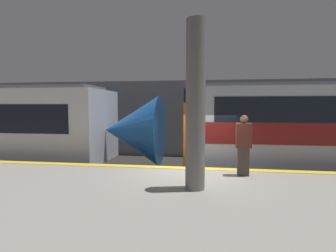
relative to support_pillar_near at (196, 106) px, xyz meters
name	(u,v)px	position (x,y,z in m)	size (l,w,h in m)	color
ground_plane	(196,202)	(-0.05, 1.98, -2.79)	(120.00, 120.00, 0.00)	#282623
platform	(191,224)	(-0.05, -0.61, -2.28)	(40.00, 5.19, 1.03)	gray
station_rear_barrier	(201,119)	(-0.05, 8.94, -0.69)	(50.00, 0.15, 4.20)	gray
support_pillar_near	(196,106)	(0.00, 0.00, 0.00)	(0.41, 0.41, 3.54)	slate
person_waiting	(244,144)	(1.17, 1.26, -0.97)	(0.38, 0.24, 1.54)	#473D33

